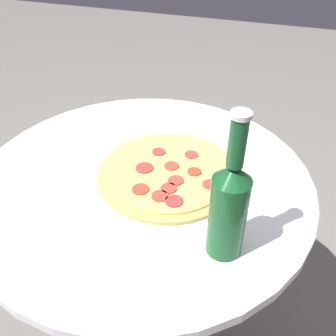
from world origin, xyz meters
The scene contains 3 objects.
table centered at (0.00, 0.00, 0.56)m, with size 0.80×0.80×0.78m.
pizza centered at (-0.02, 0.05, 0.78)m, with size 0.34×0.34×0.02m.
beer_bottle centered at (0.16, 0.23, 0.89)m, with size 0.07×0.07×0.30m.
Camera 1 is at (0.64, 0.27, 1.34)m, focal length 40.00 mm.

